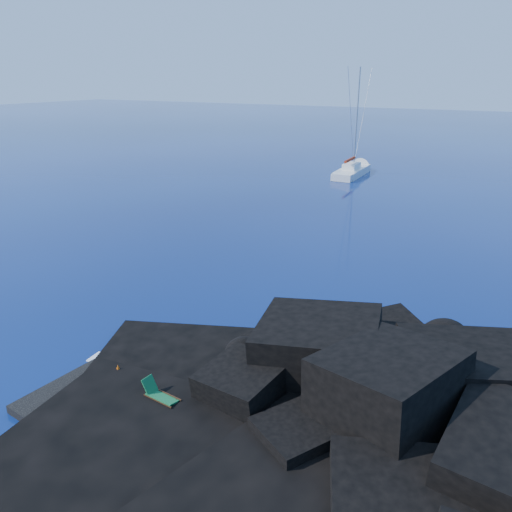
{
  "coord_description": "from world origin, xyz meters",
  "views": [
    {
      "loc": [
        16.69,
        -11.73,
        12.73
      ],
      "look_at": [
        2.43,
        14.08,
        2.0
      ],
      "focal_mm": 35.0,
      "sensor_mm": 36.0,
      "label": 1
    }
  ],
  "objects_px": {
    "sailboat": "(352,175)",
    "deck_chair": "(162,393)",
    "sunbather": "(155,420)",
    "marker_cone": "(118,369)"
  },
  "relations": [
    {
      "from": "sailboat",
      "to": "deck_chair",
      "type": "bearing_deg",
      "value": -81.59
    },
    {
      "from": "sailboat",
      "to": "marker_cone",
      "type": "bearing_deg",
      "value": -84.77
    },
    {
      "from": "sailboat",
      "to": "sunbather",
      "type": "relative_size",
      "value": 8.76
    },
    {
      "from": "marker_cone",
      "to": "sailboat",
      "type": "bearing_deg",
      "value": 97.35
    },
    {
      "from": "sailboat",
      "to": "marker_cone",
      "type": "xyz_separation_m",
      "value": [
        6.62,
        -51.28,
        0.6
      ]
    },
    {
      "from": "sailboat",
      "to": "deck_chair",
      "type": "distance_m",
      "value": 52.91
    },
    {
      "from": "deck_chair",
      "to": "sunbather",
      "type": "relative_size",
      "value": 0.97
    },
    {
      "from": "sailboat",
      "to": "sunbather",
      "type": "xyz_separation_m",
      "value": [
        10.16,
        -53.06,
        0.51
      ]
    },
    {
      "from": "sailboat",
      "to": "deck_chair",
      "type": "relative_size",
      "value": 9.01
    },
    {
      "from": "sunbather",
      "to": "marker_cone",
      "type": "xyz_separation_m",
      "value": [
        -3.54,
        1.78,
        0.09
      ]
    }
  ]
}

